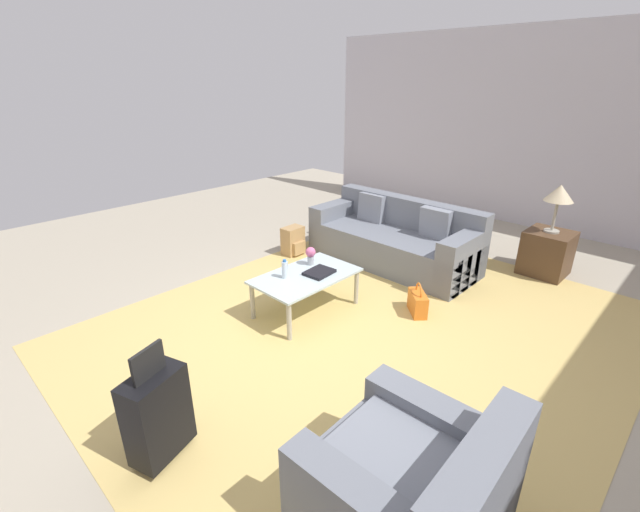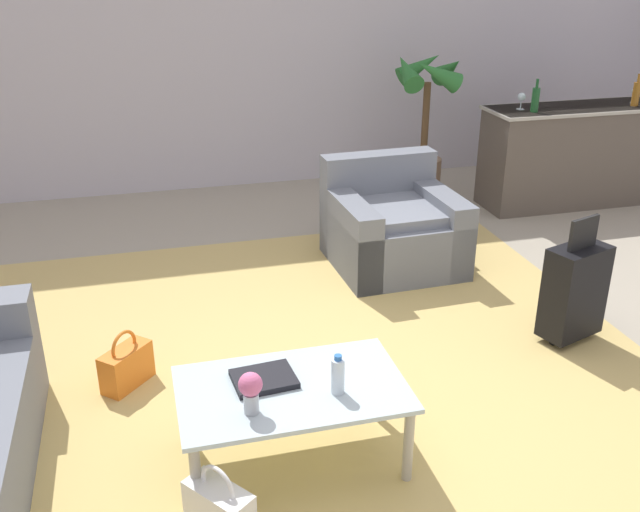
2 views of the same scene
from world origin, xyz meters
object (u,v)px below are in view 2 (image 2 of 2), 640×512
Objects in this scene: bar_console at (572,154)px; wine_bottle_amber at (636,93)px; wine_glass_left_of_centre at (635,92)px; coffee_table_book at (264,379)px; coffee_table at (292,396)px; wine_glass_leftmost at (521,98)px; handbag_orange at (127,366)px; flower_vase at (251,389)px; handbag_white at (219,509)px; armchair at (391,228)px; water_bottle at (338,376)px; wine_bottle_green at (535,99)px; suitcase_black at (574,290)px; potted_palm at (426,117)px.

bar_console is 5.90× the size of wine_bottle_amber.
coffee_table_book is at bearing -144.42° from wine_glass_left_of_centre.
coffee_table_book is (-0.12, 0.08, 0.07)m from coffee_table.
wine_glass_leftmost reaches higher than coffee_table.
bar_console reaches higher than coffee_table.
handbag_orange is at bearing 124.50° from coffee_table_book.
handbag_white is at bearing -128.90° from flower_vase.
water_bottle is at bearing -115.81° from armchair.
armchair is 2.53m from coffee_table_book.
suitcase_black is at bearing -112.80° from wine_bottle_green.
bar_console is 0.79m from wine_bottle_amber.
wine_glass_leftmost is at bearing 173.53° from wine_bottle_amber.
wine_glass_leftmost is 4.92m from handbag_white.
armchair is 2.53m from water_bottle.
handbag_orange is (-4.82, -2.10, -0.95)m from wine_bottle_amber.
handbag_white is 0.25× the size of potted_palm.
coffee_table_book is at bearing -134.78° from wine_glass_leftmost.
flower_vase reaches higher than coffee_table_book.
coffee_table is at bearing -38.75° from coffee_table_book.
bar_console is 4.95× the size of handbag_white.
wine_bottle_amber is at bearing 48.46° from suitcase_black.
coffee_table_book reaches higher than coffee_table.
wine_glass_leftmost is at bearing 178.34° from bar_console.
wine_bottle_amber reaches higher than wine_glass_left_of_centre.
handbag_orange is (-3.68, -2.23, -0.94)m from wine_glass_leftmost.
bar_console is 4.84m from handbag_orange.
coffee_table_book is 4.32m from wine_glass_leftmost.
wine_glass_leftmost is 0.43× the size of handbag_orange.
coffee_table is at bearing 153.43° from water_bottle.
wine_bottle_amber reaches higher than wine_glass_leftmost.
suitcase_black is (-2.11, -2.40, -0.71)m from wine_glass_left_of_centre.
wine_glass_leftmost reaches higher than handbag_white.
handbag_orange and handbag_white have the same top height.
wine_glass_leftmost is 4.41m from handbag_orange.
suitcase_black is (-0.96, -2.29, -0.72)m from wine_bottle_green.
wine_bottle_amber reaches higher than handbag_white.
bar_console is at bearing 22.91° from armchair.
handbag_orange is (-4.29, -2.21, -0.37)m from bar_console.
potted_palm reaches higher than wine_bottle_amber.
wine_glass_leftmost is 1.14m from wine_bottle_amber.
wine_glass_leftmost reaches higher than water_bottle.
bar_console reaches higher than handbag_orange.
bar_console is 11.47× the size of wine_glass_leftmost.
coffee_table_book is at bearing -124.15° from armchair.
armchair is at bearing -120.53° from potted_palm.
bar_console is 4.95× the size of handbag_orange.
wine_glass_leftmost is 0.18× the size of suitcase_black.
wine_bottle_amber is at bearing 16.71° from armchair.
potted_palm is at bearing 59.26° from coffee_table.
wine_bottle_green and wine_bottle_amber have the same top height.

